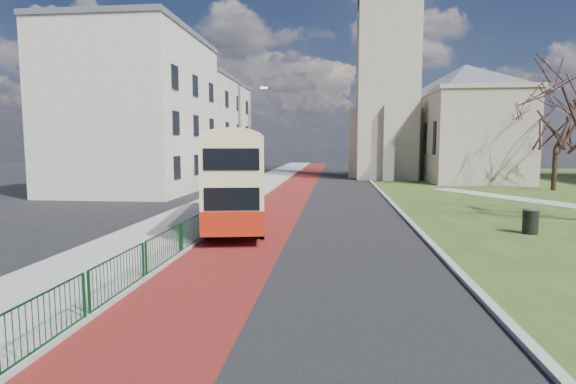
# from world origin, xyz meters

# --- Properties ---
(ground) EXTENTS (160.00, 160.00, 0.00)m
(ground) POSITION_xyz_m (0.00, 0.00, 0.00)
(ground) COLOR black
(ground) RESTS_ON ground
(road_carriageway) EXTENTS (9.00, 120.00, 0.01)m
(road_carriageway) POSITION_xyz_m (1.50, 20.00, 0.01)
(road_carriageway) COLOR black
(road_carriageway) RESTS_ON ground
(bus_lane) EXTENTS (3.40, 120.00, 0.01)m
(bus_lane) POSITION_xyz_m (-1.20, 20.00, 0.01)
(bus_lane) COLOR #591414
(bus_lane) RESTS_ON ground
(pavement_west) EXTENTS (4.00, 120.00, 0.12)m
(pavement_west) POSITION_xyz_m (-5.00, 20.00, 0.06)
(pavement_west) COLOR gray
(pavement_west) RESTS_ON ground
(kerb_west) EXTENTS (0.25, 120.00, 0.13)m
(kerb_west) POSITION_xyz_m (-3.00, 20.00, 0.07)
(kerb_west) COLOR #999993
(kerb_west) RESTS_ON ground
(kerb_east) EXTENTS (0.25, 80.00, 0.13)m
(kerb_east) POSITION_xyz_m (6.10, 22.00, 0.07)
(kerb_east) COLOR #999993
(kerb_east) RESTS_ON ground
(pedestrian_railing) EXTENTS (0.07, 24.00, 1.12)m
(pedestrian_railing) POSITION_xyz_m (-2.95, 4.00, 0.55)
(pedestrian_railing) COLOR #0D3C19
(pedestrian_railing) RESTS_ON ground
(gothic_church) EXTENTS (16.38, 18.00, 40.00)m
(gothic_church) POSITION_xyz_m (12.56, 38.00, 13.13)
(gothic_church) COLOR gray
(gothic_church) RESTS_ON ground
(street_block_near) EXTENTS (10.30, 14.30, 13.00)m
(street_block_near) POSITION_xyz_m (-14.00, 22.00, 6.51)
(street_block_near) COLOR beige
(street_block_near) RESTS_ON ground
(street_block_far) EXTENTS (10.30, 16.30, 11.50)m
(street_block_far) POSITION_xyz_m (-14.00, 38.00, 5.76)
(street_block_far) COLOR beige
(street_block_far) RESTS_ON ground
(streetlamp) EXTENTS (2.13, 0.18, 8.00)m
(streetlamp) POSITION_xyz_m (-4.35, 18.00, 4.59)
(streetlamp) COLOR gray
(streetlamp) RESTS_ON pavement_west
(bus) EXTENTS (4.12, 10.50, 4.29)m
(bus) POSITION_xyz_m (-2.21, 6.88, 2.45)
(bus) COLOR #A0210E
(bus) RESTS_ON ground
(winter_tree_far) EXTENTS (6.89, 6.89, 8.82)m
(winter_tree_far) POSITION_xyz_m (20.64, 25.56, 6.15)
(winter_tree_far) COLOR black
(winter_tree_far) RESTS_ON grass_green
(litter_bin) EXTENTS (0.88, 0.88, 1.10)m
(litter_bin) POSITION_xyz_m (10.76, 5.92, 0.59)
(litter_bin) COLOR black
(litter_bin) RESTS_ON grass_green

